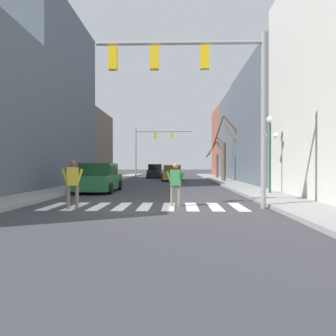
# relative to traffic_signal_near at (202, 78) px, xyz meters

# --- Properties ---
(ground_plane) EXTENTS (240.00, 240.00, 0.00)m
(ground_plane) POSITION_rel_traffic_signal_near_xyz_m (-2.16, 0.24, -4.82)
(ground_plane) COLOR #38383D
(sidewalk_right) EXTENTS (2.23, 90.00, 0.15)m
(sidewalk_right) POSITION_rel_traffic_signal_near_xyz_m (3.62, 0.24, -4.74)
(sidewalk_right) COLOR gray
(sidewalk_right) RESTS_ON ground_plane
(building_row_left) EXTENTS (6.00, 34.85, 13.85)m
(building_row_left) POSITION_rel_traffic_signal_near_xyz_m (-12.05, 11.62, 0.69)
(building_row_left) COLOR #515B66
(building_row_left) RESTS_ON ground_plane
(building_row_right) EXTENTS (6.00, 47.10, 11.12)m
(building_row_right) POSITION_rel_traffic_signal_near_xyz_m (7.73, 17.20, 0.35)
(building_row_right) COLOR beige
(building_row_right) RESTS_ON ground_plane
(crosswalk_stripes) EXTENTS (7.65, 2.60, 0.01)m
(crosswalk_stripes) POSITION_rel_traffic_signal_near_xyz_m (-2.16, 0.51, -4.81)
(crosswalk_stripes) COLOR white
(crosswalk_stripes) RESTS_ON ground_plane
(traffic_signal_near) EXTENTS (6.27, 0.28, 6.52)m
(traffic_signal_near) POSITION_rel_traffic_signal_near_xyz_m (0.00, 0.00, 0.00)
(traffic_signal_near) COLOR gray
(traffic_signal_near) RESTS_ON ground_plane
(traffic_signal_far) EXTENTS (7.75, 0.28, 6.66)m
(traffic_signal_far) POSITION_rel_traffic_signal_near_xyz_m (-4.34, 32.55, 0.06)
(traffic_signal_far) COLOR gray
(traffic_signal_far) RESTS_ON ground_plane
(street_lamp_right_corner) EXTENTS (0.95, 0.36, 4.05)m
(street_lamp_right_corner) POSITION_rel_traffic_signal_near_xyz_m (3.98, 5.27, -1.79)
(street_lamp_right_corner) COLOR #1E4C2D
(street_lamp_right_corner) RESTS_ON sidewalk_right
(car_parked_right_near) EXTENTS (2.13, 4.50, 1.64)m
(car_parked_right_near) POSITION_rel_traffic_signal_near_xyz_m (-1.41, 21.86, -4.05)
(car_parked_right_near) COLOR #A38423
(car_parked_right_near) RESTS_ON ground_plane
(car_parked_left_far) EXTENTS (2.19, 4.86, 1.73)m
(car_parked_left_far) POSITION_rel_traffic_signal_near_xyz_m (-5.61, 7.44, -4.01)
(car_parked_left_far) COLOR #236B38
(car_parked_left_far) RESTS_ON ground_plane
(car_parked_right_mid) EXTENTS (2.03, 4.63, 1.77)m
(car_parked_right_mid) POSITION_rel_traffic_signal_near_xyz_m (-3.67, 29.25, -3.99)
(car_parked_right_mid) COLOR black
(car_parked_right_mid) RESTS_ON ground_plane
(pedestrian_on_left_sidewalk) EXTENTS (0.68, 0.39, 1.67)m
(pedestrian_on_left_sidewalk) POSITION_rel_traffic_signal_near_xyz_m (-8.45, 12.78, -3.68)
(pedestrian_on_left_sidewalk) COLOR #7A705B
(pedestrian_on_left_sidewalk) RESTS_ON sidewalk_left
(pedestrian_on_right_sidewalk) EXTENTS (0.75, 0.39, 1.81)m
(pedestrian_on_right_sidewalk) POSITION_rel_traffic_signal_near_xyz_m (-4.78, -0.18, -3.75)
(pedestrian_on_right_sidewalk) COLOR #7A705B
(pedestrian_on_right_sidewalk) RESTS_ON ground_plane
(pedestrian_waiting_at_curb) EXTENTS (0.73, 0.28, 1.69)m
(pedestrian_waiting_at_curb) POSITION_rel_traffic_signal_near_xyz_m (-0.98, 0.61, -3.82)
(pedestrian_waiting_at_curb) COLOR #7A705B
(pedestrian_waiting_at_curb) RESTS_ON ground_plane
(street_tree_right_far) EXTENTS (3.21, 3.24, 6.25)m
(street_tree_right_far) POSITION_rel_traffic_signal_near_xyz_m (3.68, 19.24, -1.92)
(street_tree_right_far) COLOR brown
(street_tree_right_far) RESTS_ON sidewalk_right
(street_tree_left_near) EXTENTS (3.49, 1.59, 4.96)m
(street_tree_left_near) POSITION_rel_traffic_signal_near_xyz_m (4.02, 27.48, -2.25)
(street_tree_left_near) COLOR brown
(street_tree_left_near) RESTS_ON sidewalk_right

